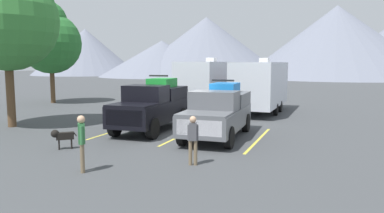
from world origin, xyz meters
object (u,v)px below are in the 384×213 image
at_px(pickup_truck_a, 152,105).
at_px(pickup_truck_b, 219,111).
at_px(person_b, 193,137).
at_px(dog, 61,136).
at_px(camper_trailer_a, 207,83).
at_px(person_a, 82,140).
at_px(camper_trailer_b, 261,84).

bearing_deg(pickup_truck_a, pickup_truck_b, -7.38).
height_order(person_b, dog, person_b).
xyz_separation_m(pickup_truck_a, camper_trailer_a, (0.16, 7.92, 0.70)).
xyz_separation_m(pickup_truck_a, person_a, (1.27, -7.14, -0.25)).
relative_size(person_a, person_b, 1.08).
bearing_deg(person_b, dog, 177.53).
bearing_deg(camper_trailer_b, person_a, -99.47).
distance_m(pickup_truck_a, camper_trailer_a, 7.95).
bearing_deg(person_b, person_a, -146.14).
relative_size(pickup_truck_b, person_b, 3.45).
xyz_separation_m(pickup_truck_b, camper_trailer_b, (0.27, 8.71, 0.77)).
bearing_deg(pickup_truck_b, camper_trailer_a, 112.16).
height_order(camper_trailer_a, dog, camper_trailer_a).
bearing_deg(person_a, camper_trailer_b, 80.53).
relative_size(pickup_truck_a, camper_trailer_b, 0.65).
bearing_deg(camper_trailer_a, dog, -96.88).
bearing_deg(pickup_truck_a, person_a, -79.91).
bearing_deg(camper_trailer_b, dog, -111.60).
xyz_separation_m(person_a, dog, (-2.66, 2.17, -0.48)).
relative_size(person_a, dog, 2.25).
bearing_deg(pickup_truck_a, person_b, -51.43).
height_order(pickup_truck_a, pickup_truck_b, pickup_truck_a).
height_order(camper_trailer_a, person_b, camper_trailer_a).
height_order(person_a, dog, person_a).
relative_size(camper_trailer_a, person_a, 4.16).
relative_size(camper_trailer_b, person_b, 5.16).
relative_size(pickup_truck_a, person_b, 3.38).
bearing_deg(dog, camper_trailer_a, 83.12).
xyz_separation_m(camper_trailer_a, camper_trailer_b, (3.68, 0.33, -0.01)).
distance_m(person_a, dog, 3.47).
xyz_separation_m(pickup_truck_a, dog, (-1.39, -4.97, -0.72)).
bearing_deg(camper_trailer_a, pickup_truck_b, -67.84).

